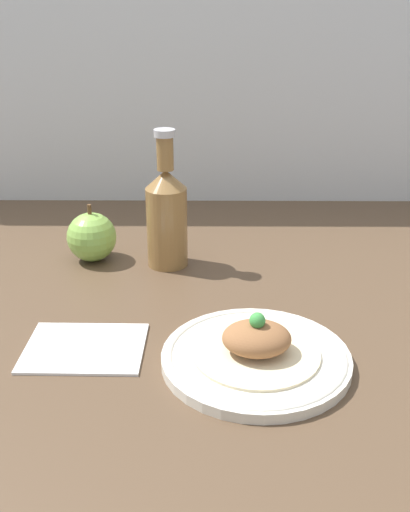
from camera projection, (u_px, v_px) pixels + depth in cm
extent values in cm
cube|color=brown|center=(200.00, 316.00, 95.02)|extent=(180.00, 110.00, 4.00)
cube|color=silver|center=(204.00, 19.00, 127.21)|extent=(180.00, 3.00, 80.00)
cylinder|color=silver|center=(256.00, 359.00, 78.94)|extent=(25.03, 25.03, 1.45)
torus|color=silver|center=(256.00, 355.00, 78.74)|extent=(24.04, 24.04, 1.01)
cylinder|color=beige|center=(256.00, 353.00, 78.57)|extent=(16.87, 16.87, 0.40)
ellipsoid|color=brown|center=(257.00, 338.00, 77.69)|extent=(9.05, 7.69, 4.02)
sphere|color=green|center=(257.00, 321.00, 76.63)|extent=(2.10, 2.10, 2.10)
cylinder|color=olive|center=(167.00, 227.00, 105.64)|extent=(7.22, 7.22, 14.27)
cone|color=olive|center=(166.00, 179.00, 102.13)|extent=(7.22, 7.22, 3.25)
cylinder|color=olive|center=(165.00, 153.00, 100.33)|extent=(2.89, 2.89, 5.70)
cylinder|color=#B7B7BC|center=(164.00, 133.00, 98.95)|extent=(3.61, 3.61, 1.20)
sphere|color=#84B74C|center=(92.00, 237.00, 108.49)|extent=(8.97, 8.97, 8.97)
cylinder|color=brown|center=(89.00, 210.00, 106.41)|extent=(0.72, 0.72, 2.02)
cube|color=white|center=(85.00, 347.00, 82.26)|extent=(16.44, 12.96, 0.80)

